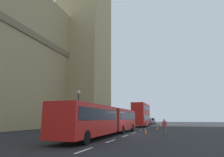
{
  "coord_description": "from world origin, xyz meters",
  "views": [
    {
      "loc": [
        -21.54,
        -5.06,
        1.79
      ],
      "look_at": [
        7.09,
        4.52,
        8.24
      ],
      "focal_mm": 29.9,
      "sensor_mm": 36.0,
      "label": 1
    }
  ],
  "objects_px": {
    "traffic_cone_middle": "(157,128)",
    "pedestrian_near_cones": "(165,126)",
    "sedan_trailing": "(152,121)",
    "double_decker_bus": "(141,114)",
    "sedan_lead": "(148,121)",
    "traffic_cone_west": "(146,131)",
    "articulated_bus": "(107,119)",
    "street_lamp": "(78,108)"
  },
  "relations": [
    {
      "from": "traffic_cone_west",
      "to": "street_lamp",
      "type": "distance_m",
      "value": 8.74
    },
    {
      "from": "sedan_lead",
      "to": "street_lamp",
      "type": "relative_size",
      "value": 0.83
    },
    {
      "from": "sedan_trailing",
      "to": "traffic_cone_middle",
      "type": "bearing_deg",
      "value": -171.89
    },
    {
      "from": "articulated_bus",
      "to": "sedan_lead",
      "type": "bearing_deg",
      "value": 0.2
    },
    {
      "from": "articulated_bus",
      "to": "traffic_cone_middle",
      "type": "xyz_separation_m",
      "value": [
        10.85,
        -4.26,
        -1.46
      ]
    },
    {
      "from": "pedestrian_near_cones",
      "to": "sedan_lead",
      "type": "bearing_deg",
      "value": 10.83
    },
    {
      "from": "sedan_trailing",
      "to": "pedestrian_near_cones",
      "type": "bearing_deg",
      "value": -171.34
    },
    {
      "from": "sedan_lead",
      "to": "traffic_cone_west",
      "type": "height_order",
      "value": "sedan_lead"
    },
    {
      "from": "sedan_trailing",
      "to": "pedestrian_near_cones",
      "type": "distance_m",
      "value": 39.1
    },
    {
      "from": "traffic_cone_middle",
      "to": "articulated_bus",
      "type": "bearing_deg",
      "value": 158.54
    },
    {
      "from": "double_decker_bus",
      "to": "sedan_lead",
      "type": "relative_size",
      "value": 2.19
    },
    {
      "from": "pedestrian_near_cones",
      "to": "traffic_cone_west",
      "type": "bearing_deg",
      "value": 61.77
    },
    {
      "from": "sedan_lead",
      "to": "pedestrian_near_cones",
      "type": "relative_size",
      "value": 2.6
    },
    {
      "from": "double_decker_bus",
      "to": "sedan_lead",
      "type": "xyz_separation_m",
      "value": [
        11.65,
        0.12,
        -1.8
      ]
    },
    {
      "from": "double_decker_bus",
      "to": "traffic_cone_middle",
      "type": "distance_m",
      "value": 12.13
    },
    {
      "from": "double_decker_bus",
      "to": "pedestrian_near_cones",
      "type": "height_order",
      "value": "double_decker_bus"
    },
    {
      "from": "traffic_cone_west",
      "to": "traffic_cone_middle",
      "type": "height_order",
      "value": "same"
    },
    {
      "from": "traffic_cone_middle",
      "to": "sedan_lead",
      "type": "bearing_deg",
      "value": 10.9
    },
    {
      "from": "double_decker_bus",
      "to": "sedan_lead",
      "type": "height_order",
      "value": "double_decker_bus"
    },
    {
      "from": "sedan_lead",
      "to": "pedestrian_near_cones",
      "type": "distance_m",
      "value": 31.71
    },
    {
      "from": "sedan_lead",
      "to": "traffic_cone_middle",
      "type": "relative_size",
      "value": 7.59
    },
    {
      "from": "double_decker_bus",
      "to": "traffic_cone_west",
      "type": "xyz_separation_m",
      "value": [
        -18.27,
        -3.57,
        -2.43
      ]
    },
    {
      "from": "sedan_trailing",
      "to": "street_lamp",
      "type": "relative_size",
      "value": 0.83
    },
    {
      "from": "pedestrian_near_cones",
      "to": "articulated_bus",
      "type": "bearing_deg",
      "value": 112.68
    },
    {
      "from": "articulated_bus",
      "to": "traffic_cone_west",
      "type": "relative_size",
      "value": 30.99
    },
    {
      "from": "sedan_lead",
      "to": "street_lamp",
      "type": "distance_m",
      "value": 32.19
    },
    {
      "from": "articulated_bus",
      "to": "traffic_cone_middle",
      "type": "height_order",
      "value": "articulated_bus"
    },
    {
      "from": "sedan_trailing",
      "to": "traffic_cone_west",
      "type": "distance_m",
      "value": 37.61
    },
    {
      "from": "double_decker_bus",
      "to": "traffic_cone_middle",
      "type": "xyz_separation_m",
      "value": [
        -11.09,
        -4.27,
        -2.43
      ]
    },
    {
      "from": "traffic_cone_middle",
      "to": "pedestrian_near_cones",
      "type": "xyz_separation_m",
      "value": [
        -8.41,
        -1.58,
        0.63
      ]
    },
    {
      "from": "double_decker_bus",
      "to": "articulated_bus",
      "type": "bearing_deg",
      "value": -180.0
    },
    {
      "from": "traffic_cone_west",
      "to": "street_lamp",
      "type": "bearing_deg",
      "value": 103.19
    },
    {
      "from": "traffic_cone_middle",
      "to": "street_lamp",
      "type": "height_order",
      "value": "street_lamp"
    },
    {
      "from": "articulated_bus",
      "to": "double_decker_bus",
      "type": "distance_m",
      "value": 21.96
    },
    {
      "from": "traffic_cone_west",
      "to": "street_lamp",
      "type": "xyz_separation_m",
      "value": [
        -1.89,
        8.07,
        2.77
      ]
    },
    {
      "from": "sedan_trailing",
      "to": "articulated_bus",
      "type": "bearing_deg",
      "value": -179.93
    },
    {
      "from": "articulated_bus",
      "to": "pedestrian_near_cones",
      "type": "bearing_deg",
      "value": -67.32
    },
    {
      "from": "street_lamp",
      "to": "pedestrian_near_cones",
      "type": "relative_size",
      "value": 3.12
    },
    {
      "from": "articulated_bus",
      "to": "sedan_lead",
      "type": "xyz_separation_m",
      "value": [
        33.59,
        0.12,
        -0.83
      ]
    },
    {
      "from": "street_lamp",
      "to": "pedestrian_near_cones",
      "type": "bearing_deg",
      "value": -86.29
    },
    {
      "from": "pedestrian_near_cones",
      "to": "sedan_trailing",
      "type": "bearing_deg",
      "value": 8.66
    },
    {
      "from": "sedan_trailing",
      "to": "traffic_cone_west",
      "type": "relative_size",
      "value": 7.59
    }
  ]
}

